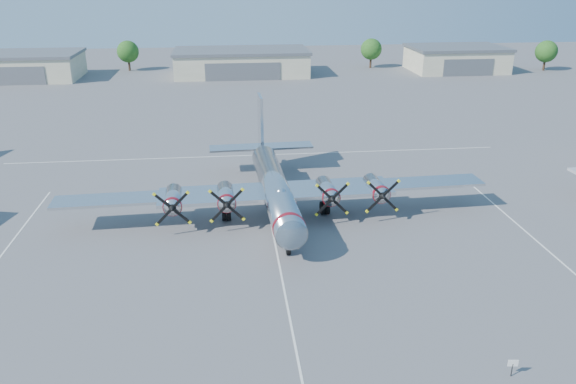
{
  "coord_description": "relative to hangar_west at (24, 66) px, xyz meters",
  "views": [
    {
      "loc": [
        -3.55,
        -40.91,
        21.33
      ],
      "look_at": [
        1.47,
        4.37,
        3.2
      ],
      "focal_mm": 35.0,
      "sensor_mm": 36.0,
      "label": 1
    }
  ],
  "objects": [
    {
      "name": "ground",
      "position": [
        45.0,
        -81.96,
        -2.71
      ],
      "size": [
        260.0,
        260.0,
        0.0
      ],
      "primitive_type": "plane",
      "color": "#505053",
      "rests_on": "ground"
    },
    {
      "name": "parking_lines",
      "position": [
        45.0,
        -83.71,
        -2.71
      ],
      "size": [
        60.0,
        50.08,
        0.01
      ],
      "color": "silver",
      "rests_on": "ground"
    },
    {
      "name": "hangar_west",
      "position": [
        0.0,
        0.0,
        0.0
      ],
      "size": [
        22.6,
        14.6,
        5.4
      ],
      "color": "#B8B392",
      "rests_on": "ground"
    },
    {
      "name": "hangar_center",
      "position": [
        45.0,
        -0.0,
        -0.0
      ],
      "size": [
        28.6,
        14.6,
        5.4
      ],
      "color": "#B8B392",
      "rests_on": "ground"
    },
    {
      "name": "hangar_east",
      "position": [
        93.0,
        0.0,
        0.0
      ],
      "size": [
        20.6,
        14.6,
        5.4
      ],
      "color": "#B8B392",
      "rests_on": "ground"
    },
    {
      "name": "tree_west",
      "position": [
        20.0,
        8.04,
        1.51
      ],
      "size": [
        4.8,
        4.8,
        6.64
      ],
      "color": "#382619",
      "rests_on": "ground"
    },
    {
      "name": "tree_east",
      "position": [
        75.0,
        6.04,
        1.51
      ],
      "size": [
        4.8,
        4.8,
        6.64
      ],
      "color": "#382619",
      "rests_on": "ground"
    },
    {
      "name": "tree_far_east",
      "position": [
        113.0,
        -1.96,
        1.51
      ],
      "size": [
        4.8,
        4.8,
        6.64
      ],
      "color": "#382619",
      "rests_on": "ground"
    },
    {
      "name": "main_bomber_b29",
      "position": [
        45.52,
        -73.98,
        -2.71
      ],
      "size": [
        39.89,
        28.09,
        8.6
      ],
      "primitive_type": null,
      "rotation": [
        0.0,
        0.0,
        0.04
      ],
      "color": "silver",
      "rests_on": "ground"
    },
    {
      "name": "info_placard",
      "position": [
        56.75,
        -98.9,
        -1.94
      ],
      "size": [
        0.58,
        0.11,
        1.1
      ],
      "rotation": [
        0.0,
        0.0,
        -0.12
      ],
      "color": "black",
      "rests_on": "ground"
    }
  ]
}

